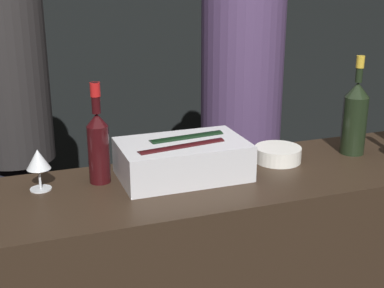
# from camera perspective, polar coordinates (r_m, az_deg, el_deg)

# --- Properties ---
(wall_back_chalkboard) EXTENTS (6.40, 0.06, 2.80)m
(wall_back_chalkboard) POSITION_cam_1_polar(r_m,az_deg,el_deg) (3.91, -11.93, 14.01)
(wall_back_chalkboard) COLOR black
(wall_back_chalkboard) RESTS_ON ground_plane
(ice_bin_with_bottles) EXTENTS (0.42, 0.26, 0.13)m
(ice_bin_with_bottles) POSITION_cam_1_polar(r_m,az_deg,el_deg) (1.77, -0.99, -1.46)
(ice_bin_with_bottles) COLOR silver
(ice_bin_with_bottles) RESTS_ON bar_counter
(bowl_white) EXTENTS (0.17, 0.17, 0.05)m
(bowl_white) POSITION_cam_1_polar(r_m,az_deg,el_deg) (1.95, 9.14, -1.02)
(bowl_white) COLOR silver
(bowl_white) RESTS_ON bar_counter
(wine_glass) EXTENTS (0.07, 0.07, 0.13)m
(wine_glass) POSITION_cam_1_polar(r_m,az_deg,el_deg) (1.72, -16.09, -1.74)
(wine_glass) COLOR silver
(wine_glass) RESTS_ON bar_counter
(champagne_bottle) EXTENTS (0.09, 0.09, 0.37)m
(champagne_bottle) POSITION_cam_1_polar(r_m,az_deg,el_deg) (2.06, 16.99, 2.86)
(champagne_bottle) COLOR black
(champagne_bottle) RESTS_ON bar_counter
(red_wine_bottle_tall) EXTENTS (0.07, 0.07, 0.33)m
(red_wine_bottle_tall) POSITION_cam_1_polar(r_m,az_deg,el_deg) (1.73, -9.97, 0.09)
(red_wine_bottle_tall) COLOR black
(red_wine_bottle_tall) RESTS_ON bar_counter
(person_in_hoodie) EXTENTS (0.33, 0.33, 1.84)m
(person_in_hoodie) POSITION_cam_1_polar(r_m,az_deg,el_deg) (2.47, -18.48, 2.55)
(person_in_hoodie) COLOR black
(person_in_hoodie) RESTS_ON ground_plane
(person_blond_tee) EXTENTS (0.40, 0.40, 1.83)m
(person_blond_tee) POSITION_cam_1_polar(r_m,az_deg,el_deg) (2.66, 5.26, 4.11)
(person_blond_tee) COLOR black
(person_blond_tee) RESTS_ON ground_plane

